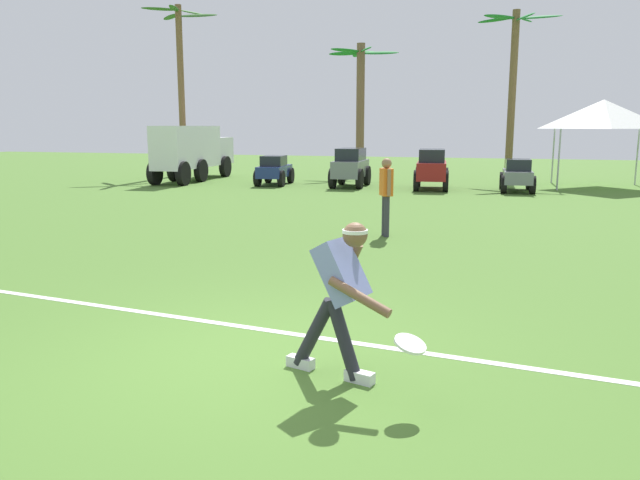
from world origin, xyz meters
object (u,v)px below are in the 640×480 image
(event_tent, at_px, (603,114))
(parked_car_slot_c, at_px, (432,168))
(palm_tree_left_of_centre, at_px, (360,99))
(palm_tree_right_of_centre, at_px, (513,80))
(frisbee_thrower, at_px, (340,291))
(box_truck, at_px, (193,150))
(parked_car_slot_d, at_px, (517,175))
(parked_car_slot_b, at_px, (351,166))
(frisbee_in_flight, at_px, (410,344))
(parked_car_slot_a, at_px, (274,170))
(teammate_near_sideline, at_px, (386,190))
(palm_tree_far_left, at_px, (181,75))

(event_tent, bearing_deg, parked_car_slot_c, -157.15)
(palm_tree_left_of_centre, height_order, palm_tree_right_of_centre, palm_tree_right_of_centre)
(palm_tree_left_of_centre, bearing_deg, event_tent, -21.73)
(frisbee_thrower, xyz_separation_m, event_tent, (4.49, 19.51, 1.82))
(box_truck, bearing_deg, parked_car_slot_d, -3.86)
(parked_car_slot_d, distance_m, event_tent, 4.22)
(parked_car_slot_b, bearing_deg, event_tent, 14.92)
(frisbee_in_flight, height_order, parked_car_slot_a, parked_car_slot_a)
(teammate_near_sideline, bearing_deg, event_tent, 66.05)
(box_truck, relative_size, palm_tree_far_left, 0.81)
(teammate_near_sideline, bearing_deg, box_truck, 132.85)
(event_tent, bearing_deg, teammate_near_sideline, -113.95)
(frisbee_thrower, height_order, palm_tree_left_of_centre, palm_tree_left_of_centre)
(box_truck, bearing_deg, palm_tree_right_of_centre, 17.12)
(frisbee_thrower, xyz_separation_m, parked_car_slot_d, (1.66, 17.14, -0.22))
(parked_car_slot_b, height_order, palm_tree_left_of_centre, palm_tree_left_of_centre)
(frisbee_thrower, height_order, palm_tree_far_left, palm_tree_far_left)
(frisbee_thrower, xyz_separation_m, palm_tree_far_left, (-12.77, 20.51, 3.62))
(teammate_near_sideline, bearing_deg, parked_car_slot_a, 121.80)
(teammate_near_sideline, distance_m, palm_tree_left_of_centre, 16.92)
(frisbee_in_flight, height_order, teammate_near_sideline, teammate_near_sideline)
(palm_tree_far_left, bearing_deg, frisbee_thrower, -58.10)
(teammate_near_sideline, xyz_separation_m, box_truck, (-9.99, 10.77, 0.29))
(palm_tree_far_left, xyz_separation_m, event_tent, (17.26, -1.01, -1.80))
(frisbee_in_flight, distance_m, palm_tree_left_of_centre, 24.70)
(parked_car_slot_b, bearing_deg, parked_car_slot_a, -178.51)
(parked_car_slot_c, xyz_separation_m, box_truck, (-9.74, 0.89, 0.49))
(parked_car_slot_a, distance_m, parked_car_slot_b, 2.95)
(parked_car_slot_c, distance_m, palm_tree_left_of_centre, 7.94)
(palm_tree_far_left, bearing_deg, teammate_near_sideline, -48.42)
(parked_car_slot_b, height_order, parked_car_slot_c, same)
(parked_car_slot_b, distance_m, palm_tree_far_left, 9.92)
(parked_car_slot_a, bearing_deg, palm_tree_right_of_centre, 28.81)
(parked_car_slot_b, distance_m, palm_tree_left_of_centre, 6.83)
(parked_car_slot_c, bearing_deg, palm_tree_far_left, 163.54)
(frisbee_thrower, distance_m, palm_tree_far_left, 24.43)
(parked_car_slot_c, height_order, event_tent, event_tent)
(parked_car_slot_a, relative_size, palm_tree_right_of_centre, 0.34)
(parked_car_slot_a, bearing_deg, palm_tree_far_left, 149.06)
(frisbee_in_flight, height_order, parked_car_slot_c, parked_car_slot_c)
(parked_car_slot_c, xyz_separation_m, parked_car_slot_d, (2.88, 0.04, -0.18))
(frisbee_in_flight, xyz_separation_m, teammate_near_sideline, (-1.64, 7.62, 0.42))
(parked_car_slot_c, relative_size, event_tent, 0.78)
(frisbee_thrower, height_order, parked_car_slot_c, parked_car_slot_c)
(parked_car_slot_b, bearing_deg, teammate_near_sideline, -72.23)
(frisbee_thrower, bearing_deg, palm_tree_far_left, 121.90)
(frisbee_in_flight, xyz_separation_m, event_tent, (3.82, 19.91, 2.09))
(teammate_near_sideline, xyz_separation_m, palm_tree_left_of_centre, (-4.29, 16.18, 2.46))
(teammate_near_sideline, distance_m, event_tent, 13.55)
(teammate_near_sideline, xyz_separation_m, parked_car_slot_a, (-6.14, 9.91, -0.38))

